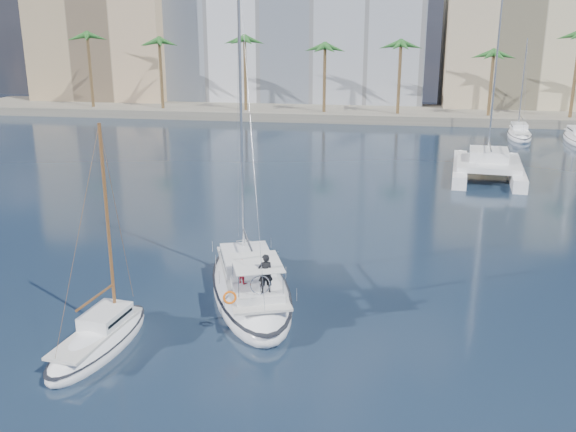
# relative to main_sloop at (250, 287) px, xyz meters

# --- Properties ---
(ground) EXTENTS (160.00, 160.00, 0.00)m
(ground) POSITION_rel_main_sloop_xyz_m (2.25, 3.92, -0.54)
(ground) COLOR black
(ground) RESTS_ON ground
(quay) EXTENTS (120.00, 14.00, 1.20)m
(quay) POSITION_rel_main_sloop_xyz_m (2.25, 64.92, 0.06)
(quay) COLOR gray
(quay) RESTS_ON ground
(building_modern) EXTENTS (42.00, 16.00, 28.00)m
(building_modern) POSITION_rel_main_sloop_xyz_m (-9.75, 76.92, 13.46)
(building_modern) COLOR silver
(building_modern) RESTS_ON ground
(building_tan_left) EXTENTS (22.00, 14.00, 22.00)m
(building_tan_left) POSITION_rel_main_sloop_xyz_m (-39.75, 72.92, 10.46)
(building_tan_left) COLOR tan
(building_tan_left) RESTS_ON ground
(building_beige) EXTENTS (20.00, 14.00, 20.00)m
(building_beige) POSITION_rel_main_sloop_xyz_m (24.25, 73.92, 9.46)
(building_beige) COLOR #C4B48C
(building_beige) RESTS_ON ground
(palm_left) EXTENTS (3.60, 3.60, 12.30)m
(palm_left) POSITION_rel_main_sloop_xyz_m (-31.75, 60.92, 9.74)
(palm_left) COLOR brown
(palm_left) RESTS_ON ground
(palm_centre) EXTENTS (3.60, 3.60, 12.30)m
(palm_centre) POSITION_rel_main_sloop_xyz_m (2.25, 60.92, 9.74)
(palm_centre) COLOR brown
(palm_centre) RESTS_ON ground
(main_sloop) EXTENTS (7.67, 12.55, 17.77)m
(main_sloop) POSITION_rel_main_sloop_xyz_m (0.00, 0.00, 0.00)
(main_sloop) COLOR white
(main_sloop) RESTS_ON ground
(small_sloop) EXTENTS (3.09, 7.38, 10.29)m
(small_sloop) POSITION_rel_main_sloop_xyz_m (-5.37, -6.36, -0.15)
(small_sloop) COLOR white
(small_sloop) RESTS_ON ground
(catamaran) EXTENTS (7.25, 12.71, 17.73)m
(catamaran) POSITION_rel_main_sloop_xyz_m (15.71, 29.50, 0.61)
(catamaran) COLOR white
(catamaran) RESTS_ON ground
(seagull) EXTENTS (1.05, 0.45, 0.19)m
(seagull) POSITION_rel_main_sloop_xyz_m (-1.72, 6.23, 0.27)
(seagull) COLOR silver
(seagull) RESTS_ON ground
(moored_yacht_a) EXTENTS (3.37, 9.52, 11.90)m
(moored_yacht_a) POSITION_rel_main_sloop_xyz_m (22.25, 50.92, -0.54)
(moored_yacht_a) COLOR white
(moored_yacht_a) RESTS_ON ground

